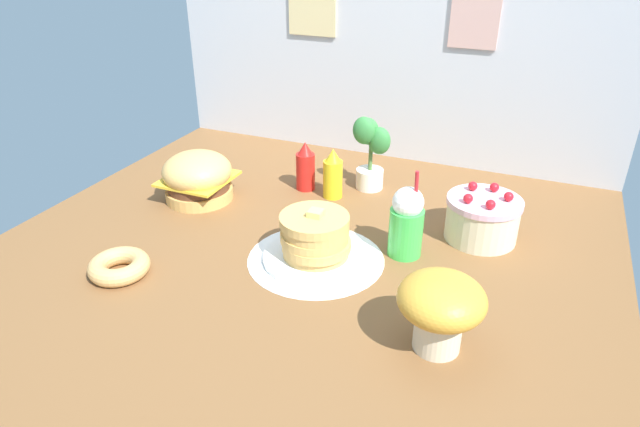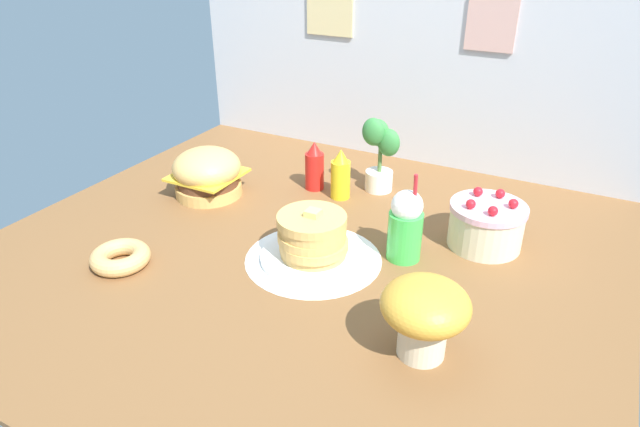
{
  "view_description": "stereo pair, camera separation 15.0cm",
  "coord_description": "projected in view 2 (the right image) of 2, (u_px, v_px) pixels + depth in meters",
  "views": [
    {
      "loc": [
        0.76,
        -1.61,
        1.1
      ],
      "look_at": [
        0.05,
        0.07,
        0.13
      ],
      "focal_mm": 30.98,
      "sensor_mm": 36.0,
      "label": 1
    },
    {
      "loc": [
        0.89,
        -1.55,
        1.1
      ],
      "look_at": [
        0.05,
        0.07,
        0.13
      ],
      "focal_mm": 30.98,
      "sensor_mm": 36.0,
      "label": 2
    }
  ],
  "objects": [
    {
      "name": "ground_plane",
      "position": [
        300.0,
        251.0,
        2.09
      ],
      "size": [
        2.29,
        2.11,
        0.02
      ],
      "primitive_type": "cube",
      "color": "brown"
    },
    {
      "name": "back_wall",
      "position": [
        405.0,
        52.0,
        2.66
      ],
      "size": [
        2.29,
        0.04,
        1.08
      ],
      "color": "silver",
      "rests_on": "ground_plane"
    },
    {
      "name": "doily_mat",
      "position": [
        313.0,
        259.0,
        2.03
      ],
      "size": [
        0.5,
        0.5,
        0.0
      ],
      "primitive_type": "cylinder",
      "color": "white",
      "rests_on": "ground_plane"
    },
    {
      "name": "burger",
      "position": [
        207.0,
        173.0,
        2.46
      ],
      "size": [
        0.3,
        0.3,
        0.22
      ],
      "color": "#DBA859",
      "rests_on": "ground_plane"
    },
    {
      "name": "pancake_stack",
      "position": [
        313.0,
        240.0,
        1.99
      ],
      "size": [
        0.39,
        0.39,
        0.2
      ],
      "color": "white",
      "rests_on": "doily_mat"
    },
    {
      "name": "layer_cake",
      "position": [
        486.0,
        225.0,
        2.08
      ],
      "size": [
        0.28,
        0.28,
        0.21
      ],
      "color": "beige",
      "rests_on": "ground_plane"
    },
    {
      "name": "ketchup_bottle",
      "position": [
        314.0,
        167.0,
        2.52
      ],
      "size": [
        0.09,
        0.09,
        0.23
      ],
      "color": "red",
      "rests_on": "ground_plane"
    },
    {
      "name": "mustard_bottle",
      "position": [
        341.0,
        176.0,
        2.44
      ],
      "size": [
        0.09,
        0.09,
        0.23
      ],
      "color": "yellow",
      "rests_on": "ground_plane"
    },
    {
      "name": "cream_soda_cup",
      "position": [
        406.0,
        226.0,
        1.98
      ],
      "size": [
        0.13,
        0.13,
        0.34
      ],
      "color": "green",
      "rests_on": "ground_plane"
    },
    {
      "name": "donut_pink_glaze",
      "position": [
        120.0,
        257.0,
        1.98
      ],
      "size": [
        0.21,
        0.21,
        0.06
      ],
      "color": "tan",
      "rests_on": "ground_plane"
    },
    {
      "name": "potted_plant",
      "position": [
        380.0,
        152.0,
        2.47
      ],
      "size": [
        0.17,
        0.13,
        0.35
      ],
      "color": "white",
      "rests_on": "ground_plane"
    },
    {
      "name": "mushroom_stool",
      "position": [
        425.0,
        312.0,
        1.52
      ],
      "size": [
        0.25,
        0.25,
        0.24
      ],
      "color": "beige",
      "rests_on": "ground_plane"
    }
  ]
}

